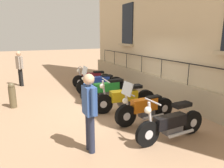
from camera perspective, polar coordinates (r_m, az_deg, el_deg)
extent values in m
plane|color=#9E7A5B|center=(7.61, 0.68, -5.80)|extent=(60.00, 60.00, 0.00)
cube|color=tan|center=(8.56, 13.32, -1.02)|extent=(0.20, 13.42, 0.85)
cube|color=black|center=(10.81, 4.27, 16.12)|extent=(0.06, 1.05, 1.93)
cube|color=tan|center=(10.77, 3.80, 10.73)|extent=(0.24, 1.25, 0.10)
cube|color=black|center=(8.33, 13.53, 6.63)|extent=(0.03, 11.28, 0.03)
cylinder|color=black|center=(13.23, -2.00, 7.77)|extent=(0.02, 0.02, 0.72)
cylinder|color=black|center=(11.95, 0.68, 7.18)|extent=(0.02, 0.02, 0.72)
cylinder|color=black|center=(10.71, 3.98, 6.43)|extent=(0.02, 0.02, 0.72)
cylinder|color=black|center=(9.51, 8.12, 5.46)|extent=(0.02, 0.02, 0.72)
cylinder|color=black|center=(8.38, 13.39, 4.17)|extent=(0.02, 0.02, 0.72)
cylinder|color=black|center=(7.35, 20.20, 2.46)|extent=(0.02, 0.02, 0.72)
cylinder|color=black|center=(10.02, -9.00, 0.61)|extent=(0.64, 0.22, 0.63)
cylinder|color=silver|center=(10.02, -9.00, 0.61)|extent=(0.24, 0.18, 0.22)
cylinder|color=black|center=(10.28, -1.80, 1.10)|extent=(0.64, 0.22, 0.63)
cylinder|color=silver|center=(10.28, -1.80, 1.10)|extent=(0.24, 0.18, 0.22)
cube|color=maroon|center=(10.08, -5.66, 2.05)|extent=(0.90, 0.42, 0.35)
cube|color=#4C4C51|center=(10.15, -5.07, 0.71)|extent=(0.55, 0.31, 0.22)
cube|color=black|center=(10.12, -3.71, 3.23)|extent=(0.52, 0.34, 0.10)
cylinder|color=silver|center=(9.96, -8.79, 2.61)|extent=(0.17, 0.08, 0.71)
cylinder|color=silver|center=(9.90, -8.57, 4.63)|extent=(0.13, 0.67, 0.04)
sphere|color=white|center=(9.91, -9.22, 3.56)|extent=(0.16, 0.16, 0.16)
cylinder|color=silver|center=(10.05, -3.92, -0.04)|extent=(0.79, 0.18, 0.08)
cylinder|color=black|center=(8.84, -7.64, -0.89)|extent=(0.68, 0.13, 0.68)
cylinder|color=silver|center=(8.84, -7.64, -0.89)|extent=(0.24, 0.13, 0.24)
cylinder|color=black|center=(9.33, 1.11, -0.02)|extent=(0.68, 0.13, 0.68)
cylinder|color=silver|center=(9.33, 1.11, -0.02)|extent=(0.24, 0.13, 0.24)
cube|color=#1E389E|center=(8.99, -3.47, 0.90)|extent=(0.85, 0.34, 0.36)
cube|color=#4C4C51|center=(9.08, -2.85, -0.62)|extent=(0.51, 0.26, 0.24)
cube|color=black|center=(9.07, -1.43, 2.15)|extent=(0.48, 0.29, 0.10)
cylinder|color=silver|center=(8.79, -7.38, 0.89)|extent=(0.16, 0.07, 0.56)
cylinder|color=silver|center=(8.75, -7.12, 2.69)|extent=(0.06, 0.67, 0.04)
sphere|color=white|center=(8.75, -7.84, 1.47)|extent=(0.16, 0.16, 0.16)
cylinder|color=silver|center=(9.01, -1.52, -1.50)|extent=(0.76, 0.11, 0.08)
cube|color=silver|center=(8.71, -7.53, 3.63)|extent=(0.14, 0.55, 0.36)
cylinder|color=black|center=(7.75, -6.21, -2.83)|extent=(0.70, 0.13, 0.70)
cylinder|color=silver|center=(7.75, -6.21, -2.83)|extent=(0.25, 0.14, 0.24)
cylinder|color=black|center=(8.36, 3.41, -1.55)|extent=(0.70, 0.13, 0.70)
cylinder|color=silver|center=(8.36, 3.41, -1.55)|extent=(0.25, 0.14, 0.24)
cube|color=#1E842D|center=(7.95, -1.55, -0.80)|extent=(1.02, 0.29, 0.33)
cube|color=#4C4C51|center=(8.06, -0.89, -2.37)|extent=(0.62, 0.23, 0.24)
cube|color=black|center=(8.08, 1.05, 0.97)|extent=(0.58, 0.25, 0.10)
cylinder|color=silver|center=(7.68, -5.93, -0.36)|extent=(0.16, 0.06, 0.68)
cylinder|color=silver|center=(7.62, -5.64, 2.14)|extent=(0.05, 0.58, 0.04)
sphere|color=white|center=(7.62, -6.45, 0.73)|extent=(0.16, 0.16, 0.16)
cylinder|color=silver|center=(8.06, 0.87, -3.27)|extent=(0.92, 0.11, 0.08)
cylinder|color=black|center=(6.74, -2.51, -5.46)|extent=(0.66, 0.20, 0.65)
cylinder|color=silver|center=(6.74, -2.51, -5.46)|extent=(0.24, 0.18, 0.23)
cylinder|color=black|center=(7.32, 9.15, -4.08)|extent=(0.66, 0.20, 0.65)
cylinder|color=silver|center=(7.32, 9.15, -4.08)|extent=(0.24, 0.18, 0.23)
cube|color=gold|center=(6.91, 3.21, -3.17)|extent=(0.93, 0.42, 0.33)
cube|color=#4C4C51|center=(7.02, 3.94, -4.97)|extent=(0.57, 0.32, 0.23)
cube|color=black|center=(6.98, 6.02, -0.66)|extent=(0.53, 0.35, 0.10)
cylinder|color=silver|center=(6.64, -2.13, -2.24)|extent=(0.16, 0.07, 0.78)
cylinder|color=silver|center=(6.56, -1.74, 1.06)|extent=(0.10, 0.73, 0.04)
sphere|color=white|center=(6.56, -2.72, -0.55)|extent=(0.16, 0.16, 0.16)
cylinder|color=silver|center=(6.97, 5.87, -6.13)|extent=(0.82, 0.16, 0.08)
cylinder|color=black|center=(5.81, 3.74, -8.69)|extent=(0.64, 0.17, 0.63)
cylinder|color=silver|center=(5.81, 3.74, -8.69)|extent=(0.23, 0.17, 0.22)
cylinder|color=black|center=(6.59, 13.89, -6.37)|extent=(0.64, 0.17, 0.63)
cylinder|color=silver|center=(6.59, 13.89, -6.37)|extent=(0.23, 0.17, 0.22)
cube|color=orange|center=(6.07, 8.85, -5.64)|extent=(0.81, 0.28, 0.36)
cube|color=#4C4C51|center=(6.22, 9.51, -7.67)|extent=(0.49, 0.22, 0.22)
cube|color=black|center=(6.22, 11.35, -3.69)|extent=(0.46, 0.24, 0.10)
cylinder|color=silver|center=(5.73, 4.22, -5.74)|extent=(0.16, 0.07, 0.63)
cylinder|color=silver|center=(5.66, 4.70, -2.70)|extent=(0.06, 0.53, 0.04)
sphere|color=white|center=(5.65, 3.64, -4.62)|extent=(0.16, 0.16, 0.16)
cylinder|color=silver|center=(6.25, 11.32, -8.73)|extent=(0.72, 0.12, 0.08)
cube|color=silver|center=(5.59, 4.21, -1.30)|extent=(0.14, 0.44, 0.36)
cylinder|color=black|center=(4.90, 9.73, -13.36)|extent=(0.62, 0.13, 0.61)
cylinder|color=silver|center=(4.90, 9.73, -13.36)|extent=(0.22, 0.13, 0.21)
cylinder|color=black|center=(5.80, 21.09, -9.75)|extent=(0.62, 0.13, 0.61)
cylinder|color=silver|center=(5.80, 21.09, -9.75)|extent=(0.22, 0.13, 0.21)
cube|color=black|center=(5.22, 15.65, -9.77)|extent=(0.86, 0.28, 0.29)
cube|color=#4C4C51|center=(5.37, 16.30, -11.63)|extent=(0.52, 0.22, 0.21)
cube|color=black|center=(5.33, 18.64, -5.41)|extent=(0.49, 0.24, 0.10)
cylinder|color=silver|center=(4.77, 10.40, -9.15)|extent=(0.16, 0.07, 0.76)
cylinder|color=silver|center=(4.67, 11.08, -4.73)|extent=(0.06, 0.54, 0.04)
sphere|color=white|center=(4.66, 9.81, -7.07)|extent=(0.16, 0.16, 0.16)
cylinder|color=silver|center=(5.44, 18.50, -12.72)|extent=(0.77, 0.11, 0.08)
cylinder|color=brown|center=(8.03, -25.61, -3.33)|extent=(0.23, 0.23, 0.74)
sphere|color=brown|center=(7.93, -25.91, -0.43)|extent=(0.21, 0.21, 0.21)
cylinder|color=#23283D|center=(4.71, -6.35, -12.75)|extent=(0.14, 0.14, 0.86)
cylinder|color=#23283D|center=(4.58, -5.64, -13.56)|extent=(0.14, 0.14, 0.86)
cube|color=#2D4C8C|center=(4.37, -6.23, -4.51)|extent=(0.23, 0.36, 0.61)
sphere|color=tan|center=(4.25, -6.39, 1.27)|extent=(0.23, 0.23, 0.23)
cylinder|color=#2D4C8C|center=(4.56, -7.20, -3.38)|extent=(0.09, 0.09, 0.58)
cylinder|color=#2D4C8C|center=(4.16, -5.20, -4.96)|extent=(0.09, 0.09, 0.58)
cylinder|color=black|center=(11.37, -23.90, 1.72)|extent=(0.14, 0.14, 0.86)
cylinder|color=black|center=(11.22, -23.56, 1.61)|extent=(0.14, 0.14, 0.86)
cube|color=gray|center=(11.19, -24.08, 5.34)|extent=(0.34, 0.42, 0.61)
sphere|color=tan|center=(11.14, -24.30, 7.63)|extent=(0.23, 0.23, 0.23)
cylinder|color=gray|center=(11.38, -24.55, 5.57)|extent=(0.09, 0.09, 0.58)
cylinder|color=gray|center=(10.98, -23.62, 5.42)|extent=(0.09, 0.09, 0.58)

